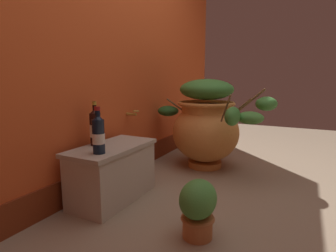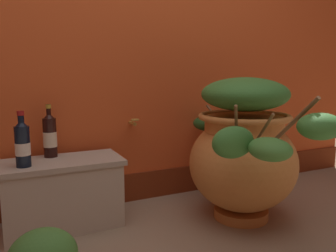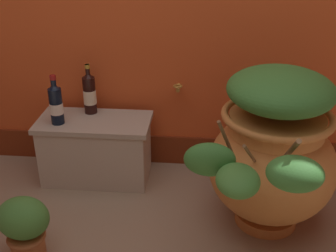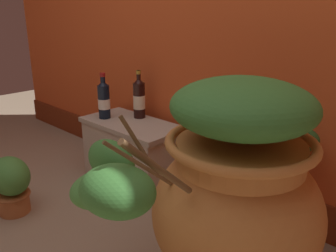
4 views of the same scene
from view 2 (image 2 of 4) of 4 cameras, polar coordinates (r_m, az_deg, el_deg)
name	(u,v)px [view 2 (image 2 of 4)]	position (r m, az deg, el deg)	size (l,w,h in m)	color
back_wall	(110,17)	(2.46, -9.63, 17.60)	(4.40, 0.33, 2.60)	#D15123
terracotta_urn	(243,149)	(2.14, 12.51, -3.81)	(0.78, 1.20, 0.89)	#CC7F3D
stone_ledge	(63,191)	(2.14, -17.22, -10.39)	(0.69, 0.35, 0.41)	beige
wine_bottle_left	(50,135)	(2.16, -19.17, -1.39)	(0.08, 0.08, 0.32)	black
wine_bottle_middle	(22,143)	(1.98, -23.18, -2.59)	(0.08, 0.08, 0.30)	black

